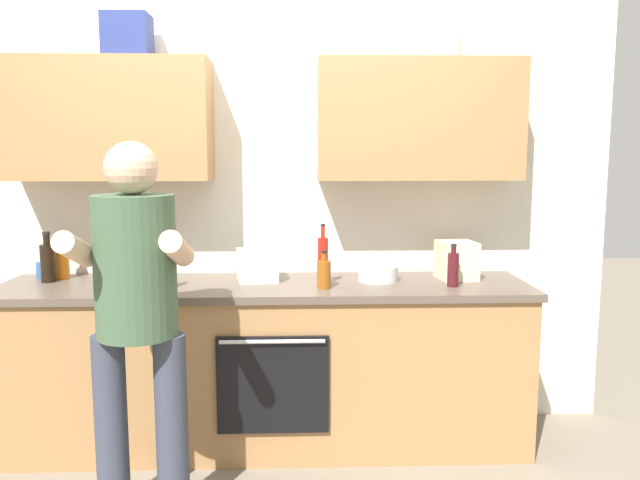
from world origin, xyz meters
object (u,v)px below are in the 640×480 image
object	(u,v)px
bottle_wine	(453,269)
bottle_syrup	(324,274)
person_standing	(136,303)
knife_block	(124,262)
bottle_juice	(62,262)
bottle_soda	(162,271)
mixing_bowl	(378,273)
grocery_bag_produce	(257,265)
bottle_soy	(48,262)
bottle_hotsauce	(323,260)
grocery_bag_rice	(457,260)
cup_tea	(44,270)

from	to	relation	value
bottle_wine	bottle_syrup	bearing A→B (deg)	-178.20
person_standing	knife_block	xyz separation A→B (m)	(-0.26, 0.80, 0.04)
bottle_juice	bottle_soda	bearing A→B (deg)	-26.57
mixing_bowl	bottle_juice	bearing A→B (deg)	175.85
bottle_wine	mixing_bowl	xyz separation A→B (m)	(-0.37, 0.16, -0.05)
bottle_wine	grocery_bag_produce	distance (m)	1.05
bottle_soy	bottle_syrup	distance (m)	1.51
bottle_syrup	grocery_bag_produce	size ratio (longest dim) A/B	0.95
bottle_syrup	bottle_soda	world-z (taller)	bottle_soda
bottle_wine	bottle_juice	bearing A→B (deg)	172.23
person_standing	knife_block	world-z (taller)	person_standing
bottle_hotsauce	bottle_syrup	size ratio (longest dim) A/B	1.64
bottle_wine	grocery_bag_rice	size ratio (longest dim) A/B	1.08
grocery_bag_rice	person_standing	bearing A→B (deg)	-152.23
bottle_syrup	mixing_bowl	world-z (taller)	bottle_syrup
bottle_hotsauce	bottle_soy	distance (m)	1.50
bottle_wine	bottle_soda	distance (m)	1.51
grocery_bag_rice	cup_tea	bearing A→B (deg)	177.32
bottle_soy	bottle_juice	size ratio (longest dim) A/B	1.21
bottle_hotsauce	grocery_bag_rice	distance (m)	0.76
grocery_bag_rice	mixing_bowl	bearing A→B (deg)	-174.90
bottle_soda	knife_block	bearing A→B (deg)	141.17
bottle_soda	knife_block	world-z (taller)	knife_block
bottle_wine	bottle_soda	bearing A→B (deg)	-179.26
cup_tea	mixing_bowl	bearing A→B (deg)	-4.52
bottle_juice	bottle_syrup	size ratio (longest dim) A/B	1.14
person_standing	bottle_wine	size ratio (longest dim) A/B	7.30
bottle_hotsauce	mixing_bowl	world-z (taller)	bottle_hotsauce
bottle_wine	bottle_hotsauce	xyz separation A→B (m)	(-0.68, 0.07, 0.04)
bottle_soy	bottle_juice	bearing A→B (deg)	65.89
bottle_juice	mixing_bowl	world-z (taller)	bottle_juice
bottle_soy	bottle_syrup	size ratio (longest dim) A/B	1.38
grocery_bag_produce	mixing_bowl	bearing A→B (deg)	-1.90
grocery_bag_rice	bottle_wine	bearing A→B (deg)	-108.63
bottle_soda	grocery_bag_produce	xyz separation A→B (m)	(0.47, 0.20, -0.01)
bottle_soy	mixing_bowl	size ratio (longest dim) A/B	1.26
knife_block	grocery_bag_rice	size ratio (longest dim) A/B	1.33
bottle_soda	grocery_bag_produce	bearing A→B (deg)	23.43
person_standing	bottle_soy	xyz separation A→B (m)	(-0.68, 0.82, 0.04)
bottle_soy	grocery_bag_rice	world-z (taller)	bottle_soy
person_standing	bottle_hotsauce	bearing A→B (deg)	40.49
knife_block	grocery_bag_rice	distance (m)	1.83
bottle_soy	grocery_bag_rice	size ratio (longest dim) A/B	1.32
bottle_juice	mixing_bowl	distance (m)	1.76
bottle_wine	bottle_juice	size ratio (longest dim) A/B	0.99
mixing_bowl	knife_block	size ratio (longest dim) A/B	0.78
person_standing	bottle_wine	xyz separation A→B (m)	(1.50, 0.62, 0.02)
bottle_syrup	bottle_hotsauce	bearing A→B (deg)	90.83
cup_tea	grocery_bag_rice	distance (m)	2.31
knife_block	grocery_bag_rice	xyz separation A→B (m)	(1.83, 0.02, -0.01)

